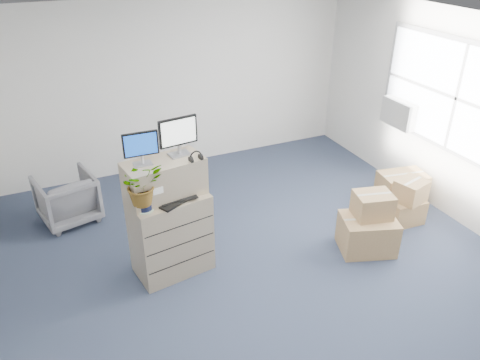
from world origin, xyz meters
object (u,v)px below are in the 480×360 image
monitor_right (178,134)px  potted_plant (142,189)px  monitor_left (141,147)px  office_chair (67,196)px  filing_cabinet_lower (171,234)px  water_bottle (171,183)px  keyboard (177,200)px

monitor_right → potted_plant: (-0.51, -0.27, -0.42)m
monitor_left → office_chair: 2.21m
filing_cabinet_lower → water_bottle: water_bottle is taller
monitor_left → potted_plant: monitor_left is taller
monitor_right → keyboard: (-0.14, -0.24, -0.67)m
filing_cabinet_lower → office_chair: size_ratio=1.34×
filing_cabinet_lower → monitor_right: bearing=20.3°
monitor_right → water_bottle: (-0.14, -0.04, -0.55)m
monitor_right → keyboard: size_ratio=0.94×
keyboard → potted_plant: size_ratio=0.86×
filing_cabinet_lower → keyboard: (0.07, -0.12, 0.52)m
filing_cabinet_lower → water_bottle: (0.07, 0.07, 0.64)m
water_bottle → keyboard: bearing=-89.5°
filing_cabinet_lower → keyboard: keyboard is taller
potted_plant → office_chair: size_ratio=0.73×
filing_cabinet_lower → potted_plant: 0.84m
filing_cabinet_lower → office_chair: bearing=112.8°
water_bottle → potted_plant: (-0.37, -0.23, 0.13)m
water_bottle → monitor_left: bearing=-175.1°
water_bottle → office_chair: (-1.09, 1.59, -0.77)m
monitor_right → potted_plant: size_ratio=0.81×
monitor_left → keyboard: size_ratio=0.80×
water_bottle → office_chair: 2.07m
filing_cabinet_lower → potted_plant: potted_plant is taller
filing_cabinet_lower → water_bottle: 0.65m
filing_cabinet_lower → keyboard: 0.54m
filing_cabinet_lower → monitor_right: 1.22m
water_bottle → potted_plant: size_ratio=0.47×
keyboard → office_chair: 2.19m
monitor_left → monitor_right: monitor_right is taller
monitor_right → keyboard: monitor_right is taller
potted_plant → office_chair: potted_plant is taller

